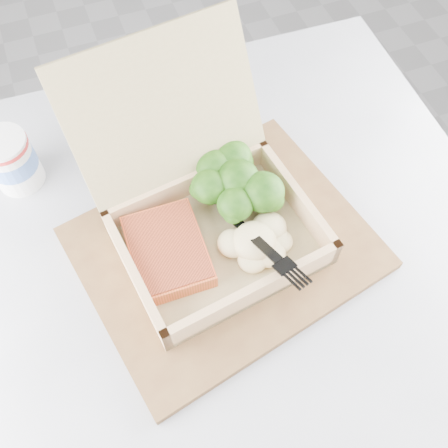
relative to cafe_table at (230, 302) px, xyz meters
name	(u,v)px	position (x,y,z in m)	size (l,w,h in m)	color
floor	(320,388)	(0.21, -0.10, -0.52)	(4.00, 4.00, 0.00)	#939398
cafe_table	(230,302)	(0.00, 0.00, 0.00)	(0.76, 0.76, 0.71)	black
serving_tray	(225,248)	(-0.01, 0.00, 0.19)	(0.35, 0.28, 0.02)	brown
takeout_container	(201,197)	(-0.02, 0.05, 0.25)	(0.27, 0.30, 0.20)	#9D8B5E
salmon_fillet	(168,251)	(-0.08, 0.01, 0.22)	(0.09, 0.12, 0.02)	#D65029
broccoli_pile	(237,184)	(0.03, 0.07, 0.23)	(0.13, 0.13, 0.05)	#396F18
mashed_potatoes	(254,241)	(0.02, -0.01, 0.22)	(0.09, 0.08, 0.03)	beige
plastic_fork	(241,222)	(0.01, 0.01, 0.23)	(0.06, 0.16, 0.04)	black
paper_cup	(11,160)	(-0.24, 0.21, 0.23)	(0.07, 0.07, 0.08)	silver
receipt	(203,134)	(0.03, 0.20, 0.18)	(0.07, 0.12, 0.00)	white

